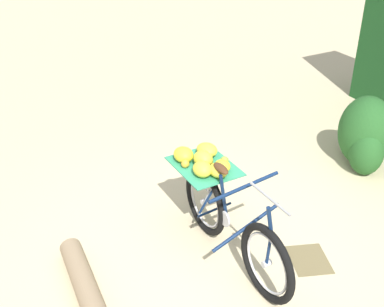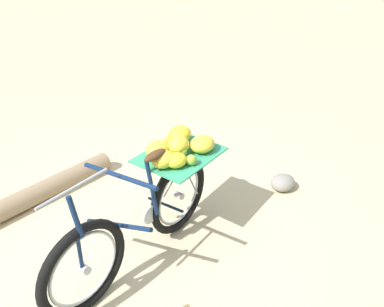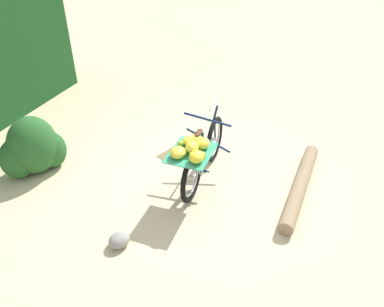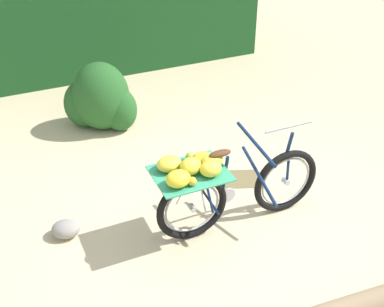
{
  "view_description": "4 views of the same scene",
  "coord_description": "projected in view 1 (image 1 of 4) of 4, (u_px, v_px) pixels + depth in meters",
  "views": [
    {
      "loc": [
        3.6,
        -0.8,
        3.28
      ],
      "look_at": [
        -0.6,
        -0.25,
        0.85
      ],
      "focal_mm": 46.03,
      "sensor_mm": 36.0,
      "label": 1
    },
    {
      "loc": [
        0.82,
        2.13,
        2.28
      ],
      "look_at": [
        -0.51,
        0.0,
        0.85
      ],
      "focal_mm": 33.67,
      "sensor_mm": 36.0,
      "label": 2
    },
    {
      "loc": [
        -3.54,
        -2.88,
        3.5
      ],
      "look_at": [
        -0.5,
        -0.18,
        0.79
      ],
      "focal_mm": 35.46,
      "sensor_mm": 36.0,
      "label": 3
    },
    {
      "loc": [
        -0.62,
        -3.94,
        3.48
      ],
      "look_at": [
        -0.46,
        -0.12,
        0.98
      ],
      "focal_mm": 47.95,
      "sensor_mm": 36.0,
      "label": 4
    }
  ],
  "objects": [
    {
      "name": "path_stone",
      "position": [
        194.0,
        162.0,
        6.24
      ],
      "size": [
        0.28,
        0.23,
        0.17
      ],
      "primitive_type": "ellipsoid",
      "color": "gray",
      "rests_on": "ground_plane"
    },
    {
      "name": "leaf_litter_patch",
      "position": [
        309.0,
        259.0,
        4.79
      ],
      "size": [
        0.44,
        0.36,
        0.01
      ],
      "primitive_type": "cube",
      "color": "olive",
      "rests_on": "ground_plane"
    },
    {
      "name": "shrub_cluster",
      "position": [
        365.0,
        135.0,
        6.2
      ],
      "size": [
        0.97,
        0.66,
        0.92
      ],
      "color": "#235623",
      "rests_on": "ground_plane"
    },
    {
      "name": "ground_plane",
      "position": [
        225.0,
        258.0,
        4.82
      ],
      "size": [
        60.0,
        60.0,
        0.0
      ],
      "primitive_type": "plane",
      "color": "beige"
    },
    {
      "name": "bicycle",
      "position": [
        224.0,
        207.0,
        4.67
      ],
      "size": [
        1.76,
        0.98,
        1.03
      ],
      "rotation": [
        0.0,
        0.0,
        0.38
      ],
      "color": "black",
      "rests_on": "ground_plane"
    }
  ]
}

